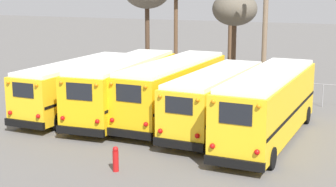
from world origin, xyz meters
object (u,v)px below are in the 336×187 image
fire_hydrant (116,159)px  school_bus_4 (269,104)px  school_bus_2 (174,88)px  bare_tree_2 (235,10)px  school_bus_1 (124,86)px  school_bus_0 (79,85)px  school_bus_3 (217,98)px  utility_pole (265,23)px

fire_hydrant → school_bus_4: bearing=54.6°
school_bus_2 → bare_tree_2: 13.82m
school_bus_4 → fire_hydrant: bearing=-125.4°
school_bus_1 → bare_tree_2: bearing=80.0°
school_bus_0 → bare_tree_2: 15.43m
school_bus_2 → bare_tree_2: bearing=91.7°
school_bus_4 → school_bus_3: bearing=165.9°
school_bus_3 → school_bus_2: bearing=158.2°
school_bus_1 → fire_hydrant: size_ratio=10.11×
school_bus_1 → school_bus_3: size_ratio=1.10×
utility_pole → school_bus_2: bearing=-105.8°
school_bus_3 → bare_tree_2: bearing=102.5°
school_bus_3 → utility_pole: 11.34m
school_bus_1 → school_bus_4: school_bus_4 is taller
school_bus_2 → utility_pole: 10.60m
school_bus_3 → bare_tree_2: size_ratio=1.39×
school_bus_2 → school_bus_3: size_ratio=1.09×
school_bus_4 → utility_pole: (-2.84, 11.61, 2.98)m
school_bus_1 → school_bus_4: size_ratio=0.99×
bare_tree_2 → school_bus_2: bearing=-88.3°
school_bus_2 → fire_hydrant: school_bus_2 is taller
school_bus_0 → school_bus_2: size_ratio=0.96×
school_bus_0 → fire_hydrant: 10.15m
school_bus_3 → school_bus_4: 2.89m
school_bus_1 → school_bus_2: (2.80, 0.42, 0.01)m
school_bus_4 → utility_pole: bearing=103.7°
school_bus_0 → bare_tree_2: bearing=69.6°
school_bus_3 → fire_hydrant: bearing=-104.4°
bare_tree_2 → utility_pole: bearing=-48.3°
school_bus_1 → school_bus_3: (5.60, -0.70, -0.09)m
school_bus_0 → school_bus_1: size_ratio=0.94×
school_bus_1 → school_bus_2: 2.83m
school_bus_1 → fire_hydrant: (3.74, -7.96, -1.23)m
school_bus_3 → utility_pole: utility_pole is taller
school_bus_2 → fire_hydrant: size_ratio=9.96×
school_bus_3 → utility_pole: bearing=90.2°
school_bus_0 → fire_hydrant: school_bus_0 is taller
school_bus_1 → fire_hydrant: bearing=-64.8°
school_bus_2 → school_bus_3: school_bus_2 is taller
school_bus_4 → fire_hydrant: school_bus_4 is taller
school_bus_1 → school_bus_3: school_bus_1 is taller
school_bus_3 → bare_tree_2: 15.27m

